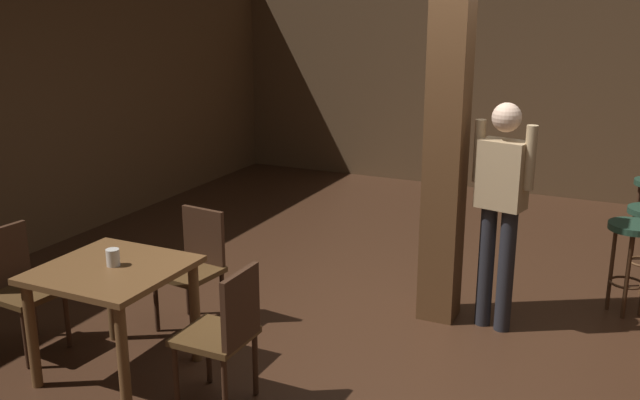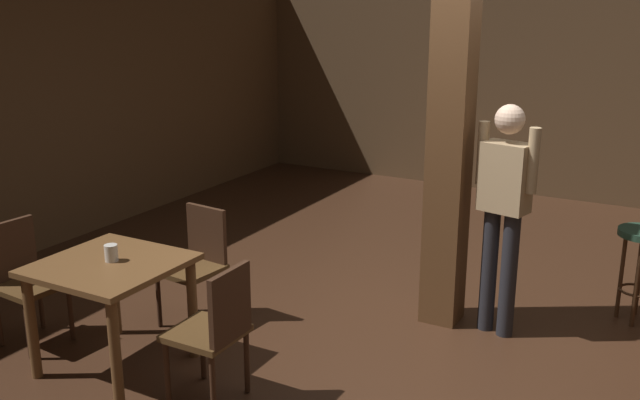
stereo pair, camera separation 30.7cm
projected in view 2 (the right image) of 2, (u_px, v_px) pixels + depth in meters
ground_plane at (412, 338)px, 5.28m from camera, size 10.80×10.80×0.00m
wall_back at (554, 85)px, 8.68m from camera, size 8.00×0.10×2.80m
wall_left at (23, 110)px, 6.75m from camera, size 0.10×9.00×2.80m
pillar at (450, 143)px, 5.21m from camera, size 0.28×0.28×2.80m
dining_table at (111, 282)px, 4.71m from camera, size 0.88×0.88×0.76m
chair_north at (197, 260)px, 5.42m from camera, size 0.46×0.46×0.89m
chair_west at (24, 276)px, 5.10m from camera, size 0.45×0.45×0.89m
chair_east at (216, 327)px, 4.31m from camera, size 0.42×0.42×0.89m
napkin_cup at (111, 253)px, 4.67m from camera, size 0.09×0.09×0.11m
standing_person at (504, 204)px, 5.11m from camera, size 0.47×0.27×1.72m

